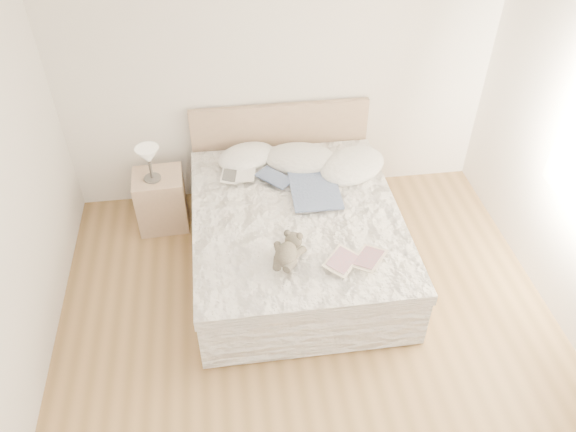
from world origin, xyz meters
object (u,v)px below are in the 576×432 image
object	(u,v)px
bed	(295,232)
photo_book	(238,176)
table_lamp	(148,157)
teddy_bear	(286,260)
nightstand	(161,200)
childrens_book	(355,260)

from	to	relation	value
bed	photo_book	size ratio (longest dim) A/B	6.87
table_lamp	teddy_bear	xyz separation A→B (m)	(1.05, -1.27, -0.15)
table_lamp	teddy_bear	bearing A→B (deg)	-50.55
bed	table_lamp	size ratio (longest dim) A/B	6.43
bed	photo_book	xyz separation A→B (m)	(-0.45, 0.45, 0.32)
table_lamp	photo_book	distance (m)	0.80
table_lamp	teddy_bear	world-z (taller)	table_lamp
nightstand	table_lamp	distance (m)	0.52
photo_book	childrens_book	bearing A→B (deg)	-46.25
table_lamp	photo_book	world-z (taller)	table_lamp
table_lamp	photo_book	size ratio (longest dim) A/B	1.07
childrens_book	teddy_bear	bearing A→B (deg)	-146.38
bed	teddy_bear	size ratio (longest dim) A/B	6.98
bed	photo_book	distance (m)	0.71
table_lamp	photo_book	xyz separation A→B (m)	(0.77, -0.15, -0.17)
nightstand	table_lamp	xyz separation A→B (m)	(-0.03, -0.03, 0.52)
nightstand	bed	bearing A→B (deg)	-28.38
nightstand	photo_book	distance (m)	0.83
nightstand	childrens_book	world-z (taller)	childrens_book
table_lamp	teddy_bear	distance (m)	1.65
childrens_book	bed	bearing A→B (deg)	155.55
photo_book	teddy_bear	size ratio (longest dim) A/B	1.01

